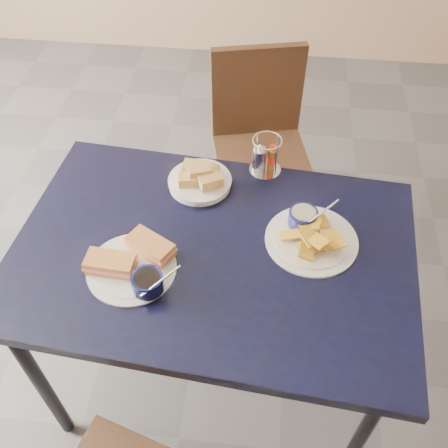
# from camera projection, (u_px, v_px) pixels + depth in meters

# --- Properties ---
(ground) EXTENTS (6.00, 6.00, 0.00)m
(ground) POSITION_uv_depth(u_px,v_px,m) (192.00, 361.00, 2.07)
(ground) COLOR #4C4D51
(ground) RESTS_ON ground
(dining_table) EXTENTS (1.27, 0.90, 0.75)m
(dining_table) POSITION_uv_depth(u_px,v_px,m) (213.00, 262.00, 1.55)
(dining_table) COLOR black
(dining_table) RESTS_ON ground
(chair_far) EXTENTS (0.49, 0.48, 0.87)m
(chair_far) POSITION_uv_depth(u_px,v_px,m) (263.00, 133.00, 2.28)
(chair_far) COLOR #321C10
(chair_far) RESTS_ON ground
(sandwich_plate) EXTENTS (0.30, 0.26, 0.12)m
(sandwich_plate) POSITION_uv_depth(u_px,v_px,m) (134.00, 264.00, 1.43)
(sandwich_plate) COLOR white
(sandwich_plate) RESTS_ON dining_table
(plantain_plate) EXTENTS (0.28, 0.28, 0.12)m
(plantain_plate) POSITION_uv_depth(u_px,v_px,m) (309.00, 232.00, 1.52)
(plantain_plate) COLOR white
(plantain_plate) RESTS_ON dining_table
(bread_basket) EXTENTS (0.21, 0.21, 0.08)m
(bread_basket) POSITION_uv_depth(u_px,v_px,m) (200.00, 179.00, 1.67)
(bread_basket) COLOR white
(bread_basket) RESTS_ON dining_table
(condiment_caddy) EXTENTS (0.11, 0.11, 0.14)m
(condiment_caddy) POSITION_uv_depth(u_px,v_px,m) (264.00, 158.00, 1.70)
(condiment_caddy) COLOR silver
(condiment_caddy) RESTS_ON dining_table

